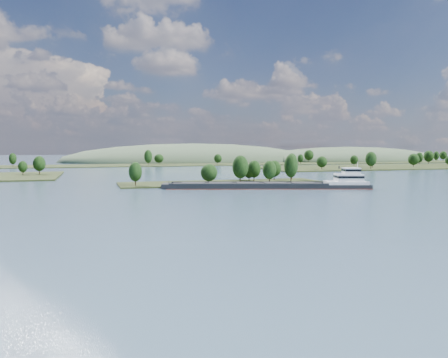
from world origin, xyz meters
name	(u,v)px	position (x,y,z in m)	size (l,w,h in m)	color
ground	(271,197)	(0.00, 120.00, 0.00)	(1800.00, 1800.00, 0.00)	#3B5567
tree_island	(238,175)	(7.48, 179.12, 4.04)	(100.00, 30.24, 15.13)	black
right_bank	(428,165)	(230.86, 299.52, 1.04)	(320.00, 90.00, 15.07)	black
back_shoreline	(166,164)	(8.25, 399.87, 0.69)	(900.00, 60.00, 15.78)	black
hill_east	(350,161)	(260.00, 470.00, 0.00)	(260.00, 140.00, 36.00)	#3A4D35
hill_west	(194,161)	(60.00, 500.00, 0.00)	(320.00, 160.00, 44.00)	#3A4D35
cargo_barge	(281,185)	(16.79, 148.97, 1.52)	(88.67, 35.38, 12.08)	black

